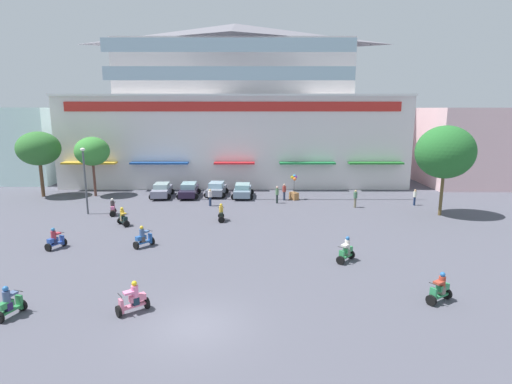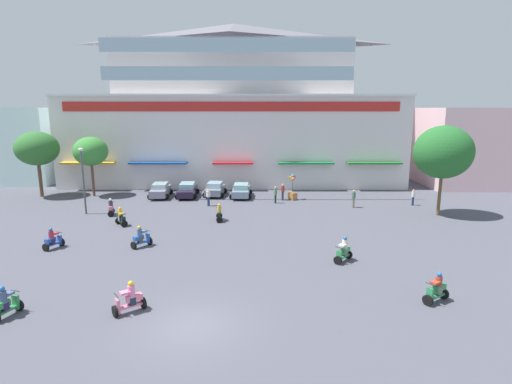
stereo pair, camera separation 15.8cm
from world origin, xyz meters
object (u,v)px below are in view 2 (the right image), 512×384
object	(u,v)px
scooter_rider_5	(143,238)
pedestrian_4	(356,198)
scooter_rider_3	(346,251)
plaza_tree_0	(93,151)
scooter_rider_2	(113,208)
scooter_rider_7	(132,299)
pedestrian_0	(285,191)
parked_car_1	(189,190)
plaza_tree_2	(39,149)
pedestrian_2	(210,196)
scooter_rider_8	(8,303)
pedestrian_1	(277,193)
parked_car_3	(243,190)
streetlamp_near	(85,175)
parked_car_0	(162,190)
scooter_rider_6	(55,240)
scooter_rider_4	(123,218)
pedestrian_3	(415,196)
scooter_rider_0	(221,214)
scooter_rider_1	(439,290)
parked_car_2	(217,189)
balloon_vendor_cart	(294,191)
plaza_tree_1	(446,152)

from	to	relation	value
scooter_rider_5	pedestrian_4	size ratio (longest dim) A/B	0.89
scooter_rider_3	plaza_tree_0	bearing A→B (deg)	139.89
scooter_rider_2	scooter_rider_7	xyz separation A→B (m)	(6.89, -17.34, -0.04)
scooter_rider_5	pedestrian_0	bearing A→B (deg)	53.94
parked_car_1	scooter_rider_2	size ratio (longest dim) A/B	2.95
plaza_tree_2	scooter_rider_5	size ratio (longest dim) A/B	4.54
scooter_rider_2	pedestrian_2	world-z (taller)	pedestrian_2
scooter_rider_7	pedestrian_4	distance (m)	25.12
scooter_rider_8	parked_car_1	bearing A→B (deg)	81.29
plaza_tree_2	pedestrian_1	world-z (taller)	plaza_tree_2
plaza_tree_0	pedestrian_4	distance (m)	27.23
parked_car_3	plaza_tree_2	bearing A→B (deg)	179.04
plaza_tree_2	pedestrian_4	size ratio (longest dim) A/B	4.06
scooter_rider_3	pedestrian_0	world-z (taller)	pedestrian_0
pedestrian_0	pedestrian_1	bearing A→B (deg)	-120.70
scooter_rider_5	streetlamp_near	bearing A→B (deg)	129.77
parked_car_0	parked_car_3	world-z (taller)	parked_car_0
parked_car_3	scooter_rider_6	bearing A→B (deg)	-126.49
plaza_tree_2	scooter_rider_4	xyz separation A→B (m)	(11.97, -10.98, -4.46)
scooter_rider_5	pedestrian_4	distance (m)	20.27
pedestrian_3	streetlamp_near	distance (m)	30.43
scooter_rider_0	streetlamp_near	size ratio (longest dim) A/B	0.26
scooter_rider_0	scooter_rider_2	world-z (taller)	scooter_rider_2
scooter_rider_2	parked_car_0	bearing A→B (deg)	71.08
scooter_rider_1	scooter_rider_4	xyz separation A→B (m)	(-19.43, 13.17, -0.02)
parked_car_0	pedestrian_0	bearing A→B (deg)	-6.87
parked_car_2	scooter_rider_7	world-z (taller)	scooter_rider_7
parked_car_0	scooter_rider_1	xyz separation A→B (m)	(18.74, -23.86, -0.12)
scooter_rider_6	balloon_vendor_cart	bearing A→B (deg)	41.01
plaza_tree_2	pedestrian_0	distance (m)	25.83
pedestrian_2	pedestrian_1	bearing A→B (deg)	10.04
scooter_rider_0	scooter_rider_2	xyz separation A→B (m)	(-9.60, 1.82, 0.03)
pedestrian_3	scooter_rider_4	bearing A→B (deg)	-165.02
parked_car_1	scooter_rider_2	world-z (taller)	scooter_rider_2
parked_car_2	scooter_rider_5	distance (m)	16.86
pedestrian_3	pedestrian_4	size ratio (longest dim) A/B	0.93
parked_car_0	pedestrian_2	xyz separation A→B (m)	(5.52, -4.02, 0.19)
pedestrian_4	streetlamp_near	distance (m)	24.45
scooter_rider_1	scooter_rider_6	distance (m)	23.45
pedestrian_3	balloon_vendor_cart	bearing A→B (deg)	167.43
parked_car_3	parked_car_2	bearing A→B (deg)	165.44
pedestrian_0	pedestrian_4	distance (m)	7.18
streetlamp_near	plaza_tree_2	bearing A→B (deg)	136.25
parked_car_1	pedestrian_0	distance (m)	10.09
scooter_rider_4	balloon_vendor_cart	bearing A→B (deg)	33.16
scooter_rider_2	parked_car_2	bearing A→B (deg)	44.71
plaza_tree_1	parked_car_0	bearing A→B (deg)	163.93
scooter_rider_2	scooter_rider_6	size ratio (longest dim) A/B	1.05
scooter_rider_1	scooter_rider_8	bearing A→B (deg)	-175.83
scooter_rider_7	pedestrian_0	xyz separation A→B (m)	(8.47, 23.33, 0.35)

